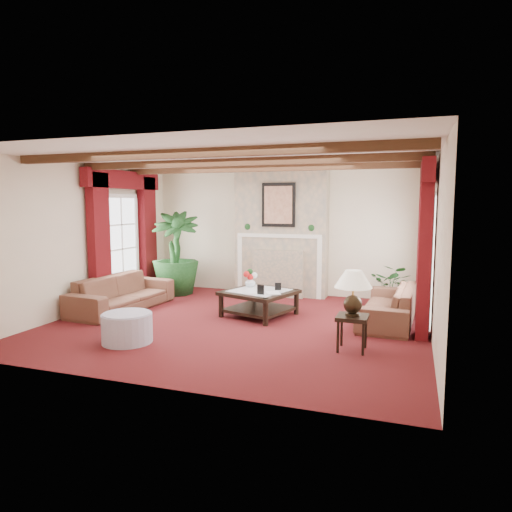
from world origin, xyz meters
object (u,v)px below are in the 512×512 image
at_px(sofa_left, 122,287).
at_px(potted_palm, 176,271).
at_px(ottoman, 127,328).
at_px(coffee_table, 259,303).
at_px(side_table, 352,333).
at_px(sofa_right, 389,298).

height_order(sofa_left, potted_palm, potted_palm).
relative_size(potted_palm, ottoman, 2.88).
relative_size(sofa_left, coffee_table, 2.03).
distance_m(potted_palm, side_table, 4.94).
height_order(coffee_table, side_table, side_table).
xyz_separation_m(potted_palm, ottoman, (1.06, -3.35, -0.30)).
bearing_deg(potted_palm, coffee_table, -28.00).
height_order(coffee_table, ottoman, coffee_table).
distance_m(coffee_table, side_table, 2.29).
xyz_separation_m(potted_palm, coffee_table, (2.36, -1.25, -0.28)).
bearing_deg(side_table, coffee_table, 142.07).
distance_m(sofa_left, potted_palm, 1.67).
xyz_separation_m(sofa_left, ottoman, (1.28, -1.70, -0.22)).
bearing_deg(sofa_right, potted_palm, -98.67).
distance_m(sofa_right, potted_palm, 4.64).
height_order(sofa_left, sofa_right, sofa_left).
bearing_deg(side_table, ottoman, -167.42).
bearing_deg(sofa_left, potted_palm, -2.85).
bearing_deg(coffee_table, sofa_left, -153.54).
distance_m(potted_palm, ottoman, 3.53).
xyz_separation_m(coffee_table, side_table, (1.80, -1.41, 0.02)).
relative_size(sofa_left, potted_palm, 1.08).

